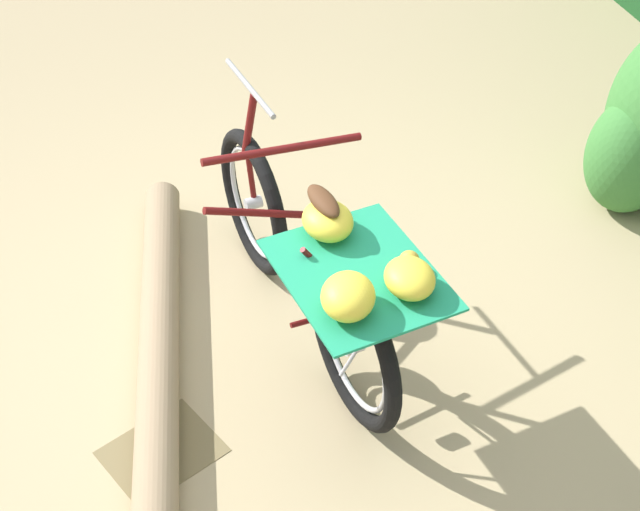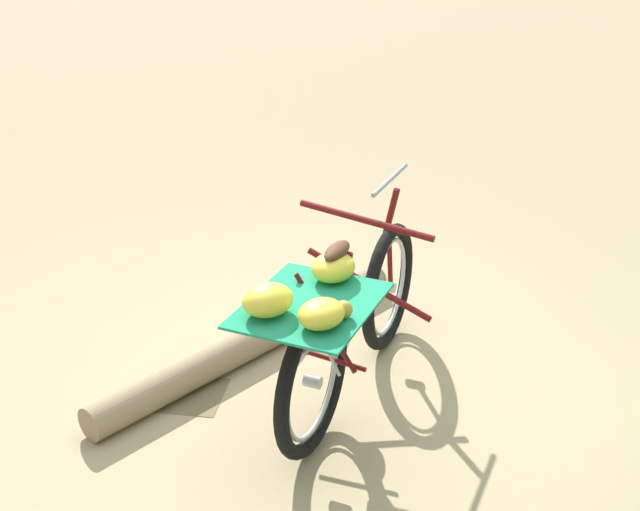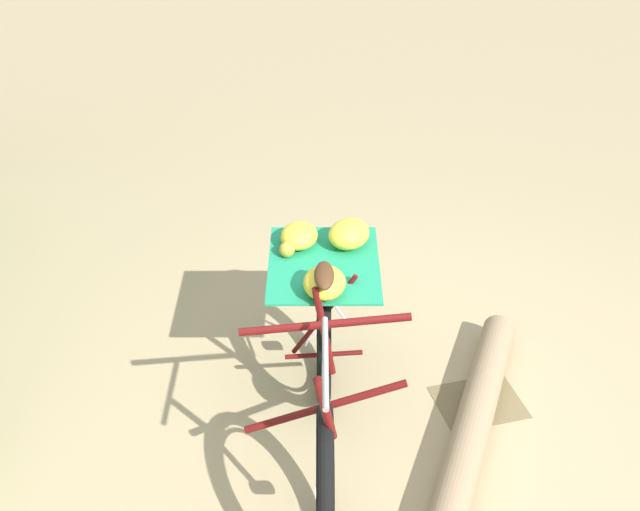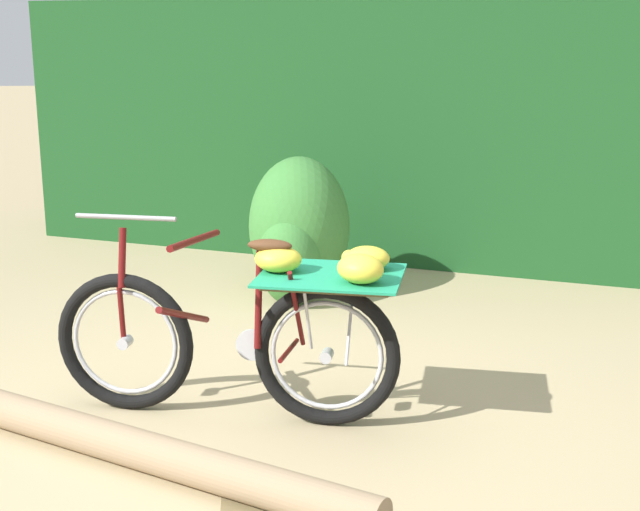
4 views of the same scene
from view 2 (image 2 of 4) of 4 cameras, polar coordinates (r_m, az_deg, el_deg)
The scene contains 4 objects.
ground_plane at distance 4.50m, azimuth -1.00°, elevation -8.78°, with size 60.00×60.00×0.00m, color tan.
bicycle at distance 4.10m, azimuth 1.77°, elevation -4.50°, with size 0.88×1.79×1.03m.
fallen_log at distance 4.71m, azimuth -4.54°, elevation -5.86°, with size 0.18×0.18×2.18m, color #937A5B.
leaf_litter_patch at distance 4.47m, azimuth -9.51°, elevation -9.38°, with size 0.44×0.36×0.01m, color olive.
Camera 2 is at (-0.64, 3.69, 2.48)m, focal length 46.37 mm.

